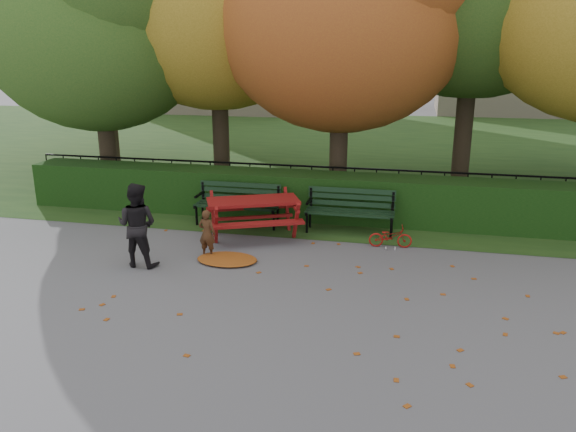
% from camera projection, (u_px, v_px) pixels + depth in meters
% --- Properties ---
extents(ground, '(90.00, 90.00, 0.00)m').
position_uv_depth(ground, '(248.00, 302.00, 8.39)').
color(ground, slate).
rests_on(ground, ground).
extents(grass_strip, '(90.00, 90.00, 0.00)m').
position_uv_depth(grass_strip, '(352.00, 147.00, 21.48)').
color(grass_strip, '#1B3914').
rests_on(grass_strip, ground).
extents(building_right, '(9.00, 6.00, 12.00)m').
position_uv_depth(building_right, '(527.00, 3.00, 31.17)').
color(building_right, '#C4B397').
rests_on(building_right, ground).
extents(hedge, '(13.00, 0.90, 1.00)m').
position_uv_depth(hedge, '(305.00, 196.00, 12.45)').
color(hedge, black).
rests_on(hedge, ground).
extents(iron_fence, '(14.00, 0.04, 1.02)m').
position_uv_depth(iron_fence, '(311.00, 186.00, 13.19)').
color(iron_fence, black).
rests_on(iron_fence, ground).
extents(tree_a, '(5.88, 5.60, 7.48)m').
position_uv_depth(tree_a, '(102.00, 10.00, 13.38)').
color(tree_a, black).
rests_on(tree_a, ground).
extents(bench_left, '(1.80, 0.57, 0.88)m').
position_uv_depth(bench_left, '(238.00, 201.00, 11.97)').
color(bench_left, black).
rests_on(bench_left, ground).
extents(bench_right, '(1.80, 0.57, 0.88)m').
position_uv_depth(bench_right, '(350.00, 207.00, 11.47)').
color(bench_right, black).
rests_on(bench_right, ground).
extents(picnic_table, '(2.23, 2.05, 0.87)m').
position_uv_depth(picnic_table, '(253.00, 208.00, 11.17)').
color(picnic_table, maroon).
rests_on(picnic_table, ground).
extents(leaf_pile, '(1.30, 1.11, 0.08)m').
position_uv_depth(leaf_pile, '(227.00, 259.00, 10.00)').
color(leaf_pile, maroon).
rests_on(leaf_pile, ground).
extents(leaf_scatter, '(9.00, 5.70, 0.01)m').
position_uv_depth(leaf_scatter, '(253.00, 294.00, 8.67)').
color(leaf_scatter, maroon).
rests_on(leaf_scatter, ground).
extents(child, '(0.34, 0.24, 0.89)m').
position_uv_depth(child, '(207.00, 233.00, 10.11)').
color(child, '#412614').
rests_on(child, ground).
extents(adult, '(0.73, 0.57, 1.47)m').
position_uv_depth(adult, '(137.00, 225.00, 9.62)').
color(adult, black).
rests_on(adult, ground).
extents(bicycle, '(0.84, 0.36, 0.43)m').
position_uv_depth(bicycle, '(390.00, 237.00, 10.65)').
color(bicycle, maroon).
rests_on(bicycle, ground).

